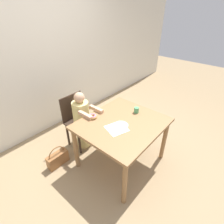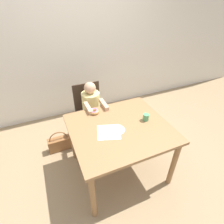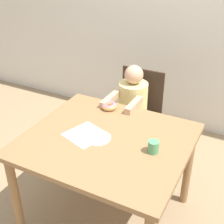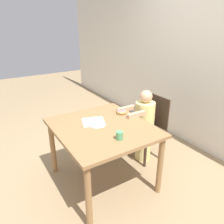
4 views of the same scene
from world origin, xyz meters
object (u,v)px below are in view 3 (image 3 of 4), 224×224
(chair, at_px, (137,115))
(donut, at_px, (109,106))
(child_figure, at_px, (132,118))
(cup, at_px, (153,147))
(handbag, at_px, (82,138))

(chair, distance_m, donut, 0.52)
(child_figure, height_order, donut, child_figure)
(chair, xyz_separation_m, cup, (0.44, -0.81, 0.30))
(donut, xyz_separation_m, handbag, (-0.47, 0.30, -0.64))
(handbag, height_order, cup, cup)
(child_figure, height_order, cup, child_figure)
(cup, bearing_deg, child_figure, 122.52)
(chair, bearing_deg, child_figure, -90.00)
(donut, distance_m, handbag, 0.85)
(handbag, bearing_deg, donut, -32.44)
(donut, relative_size, cup, 1.52)
(donut, xyz_separation_m, cup, (0.51, -0.37, 0.02))
(donut, bearing_deg, child_figure, 79.26)
(cup, bearing_deg, handbag, 145.43)
(chair, xyz_separation_m, child_figure, (-0.00, -0.11, 0.03))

